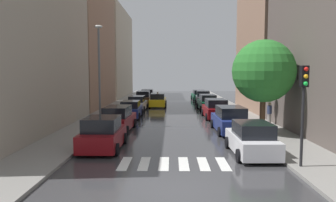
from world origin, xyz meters
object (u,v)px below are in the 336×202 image
object	(u,v)px
parked_car_left_second	(118,119)
traffic_light_right_corner	(304,93)
pedestrian_foreground	(270,106)
parked_car_right_second	(230,120)
street_tree_right	(264,71)
parked_car_left_third	(131,110)
parked_car_right_third	(216,109)
parked_car_right_nearest	(252,140)
parked_car_right_sixth	(199,95)
parked_car_left_sixth	(147,95)
taxi_midroad	(158,100)
parked_car_left_fourth	(137,104)
parked_car_left_fifth	(143,98)
lamp_post_left	(99,69)
parked_car_right_fifth	(203,98)
parked_car_right_fourth	(207,103)
parked_car_left_nearest	(103,134)

from	to	relation	value
parked_car_left_second	traffic_light_right_corner	distance (m)	13.17
pedestrian_foreground	traffic_light_right_corner	world-z (taller)	traffic_light_right_corner
parked_car_right_second	street_tree_right	xyz separation A→B (m)	(1.88, -1.23, 3.39)
parked_car_left_third	parked_car_right_third	xyz separation A→B (m)	(7.74, -0.18, 0.08)
pedestrian_foreground	parked_car_right_nearest	bearing A→B (deg)	-84.02
parked_car_right_sixth	traffic_light_right_corner	distance (m)	34.10
parked_car_left_sixth	taxi_midroad	xyz separation A→B (m)	(1.89, -8.34, -0.02)
street_tree_right	pedestrian_foreground	bearing A→B (deg)	66.87
parked_car_left_second	parked_car_right_second	bearing A→B (deg)	-89.64
parked_car_left_fourth	taxi_midroad	world-z (taller)	taxi_midroad
parked_car_right_nearest	parked_car_right_sixth	distance (m)	31.55
parked_car_left_second	parked_car_left_fourth	xyz separation A→B (m)	(0.03, 12.17, -0.07)
parked_car_left_fifth	lamp_post_left	world-z (taller)	lamp_post_left
parked_car_left_second	parked_car_left_fourth	distance (m)	12.17
parked_car_right_nearest	taxi_midroad	xyz separation A→B (m)	(-5.76, 22.58, -0.03)
parked_car_left_fifth	taxi_midroad	bearing A→B (deg)	-139.59
parked_car_right_sixth	lamp_post_left	xyz separation A→B (m)	(-9.48, -23.47, 3.71)
parked_car_left_second	taxi_midroad	xyz separation A→B (m)	(2.10, 16.07, -0.07)
parked_car_left_second	parked_car_left_fifth	bearing A→B (deg)	2.39
parked_car_left_third	parked_car_right_fifth	xyz separation A→B (m)	(7.85, 12.77, 0.08)
parked_car_right_fourth	pedestrian_foreground	world-z (taller)	pedestrian_foreground
parked_car_left_sixth	parked_car_right_fourth	distance (m)	13.87
parked_car_left_nearest	lamp_post_left	world-z (taller)	lamp_post_left
parked_car_left_fifth	pedestrian_foreground	size ratio (longest dim) A/B	2.28
parked_car_left_third	parked_car_right_fourth	world-z (taller)	parked_car_right_fourth
parked_car_right_nearest	parked_car_right_second	size ratio (longest dim) A/B	0.88
parked_car_left_nearest	parked_car_left_fourth	size ratio (longest dim) A/B	0.92
parked_car_right_fourth	taxi_midroad	size ratio (longest dim) A/B	1.05
parked_car_right_third	parked_car_right_second	bearing A→B (deg)	179.53
parked_car_left_fourth	parked_car_right_sixth	size ratio (longest dim) A/B	0.97
taxi_midroad	lamp_post_left	xyz separation A→B (m)	(-3.73, -14.50, 3.68)
parked_car_left_sixth	parked_car_left_nearest	bearing A→B (deg)	179.35
parked_car_right_fifth	parked_car_left_second	bearing A→B (deg)	160.47
parked_car_right_fifth	pedestrian_foreground	size ratio (longest dim) A/B	2.25
parked_car_right_sixth	parked_car_right_third	bearing A→B (deg)	177.57
parked_car_right_third	lamp_post_left	world-z (taller)	lamp_post_left
parked_car_right_nearest	parked_car_right_fourth	bearing A→B (deg)	-0.73
parked_car_left_fifth	parked_car_right_sixth	xyz separation A→B (m)	(7.71, 6.76, -0.10)
parked_car_left_third	street_tree_right	bearing A→B (deg)	-129.90
parked_car_left_fourth	traffic_light_right_corner	world-z (taller)	traffic_light_right_corner
parked_car_left_sixth	taxi_midroad	bearing A→B (deg)	-167.64
parked_car_right_nearest	pedestrian_foreground	world-z (taller)	pedestrian_foreground
parked_car_right_fifth	parked_car_left_sixth	bearing A→B (deg)	59.44
parked_car_left_fifth	parked_car_right_fifth	distance (m)	7.83
parked_car_left_second	parked_car_right_fourth	xyz separation A→B (m)	(7.76, 12.77, -0.03)
parked_car_left_second	street_tree_right	world-z (taller)	street_tree_right
parked_car_right_third	taxi_midroad	size ratio (longest dim) A/B	1.06
parked_car_right_fifth	traffic_light_right_corner	xyz separation A→B (m)	(1.47, -28.30, 2.47)
parked_car_left_nearest	parked_car_left_third	size ratio (longest dim) A/B	1.01
parked_car_right_fourth	taxi_midroad	xyz separation A→B (m)	(-5.66, 3.30, -0.04)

